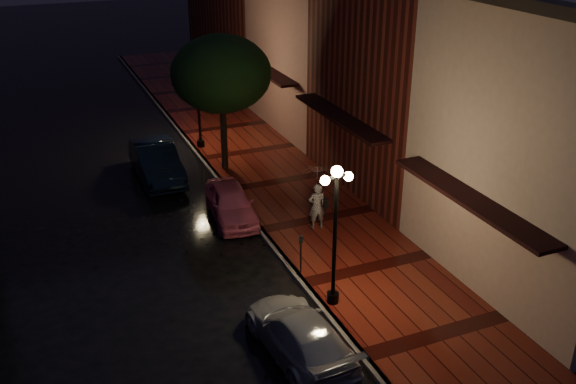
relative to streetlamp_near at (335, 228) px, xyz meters
name	(u,v)px	position (x,y,z in m)	size (l,w,h in m)	color
ground	(261,233)	(-0.35, 5.00, -2.60)	(120.00, 120.00, 0.00)	black
sidewalk	(318,220)	(1.90, 5.00, -2.53)	(4.50, 60.00, 0.15)	#47110C
curb	(261,232)	(-0.35, 5.00, -2.53)	(0.25, 60.00, 0.15)	#595451
storefront_near	(557,151)	(6.65, -1.00, 1.65)	(5.00, 8.00, 8.50)	gray
storefront_mid	(409,52)	(6.65, 7.00, 2.90)	(5.00, 8.00, 11.00)	#511914
storefront_far	(320,39)	(6.65, 15.00, 1.90)	(5.00, 8.00, 9.00)	#8C5951
storefront_extra	(251,2)	(6.65, 25.00, 2.40)	(5.00, 12.00, 10.00)	#511914
streetlamp_near	(335,228)	(0.00, 0.00, 0.00)	(0.96, 0.36, 4.31)	black
streetlamp_far	(198,96)	(0.00, 14.00, 0.00)	(0.96, 0.36, 4.31)	black
street_tree	(222,76)	(0.26, 10.99, 1.64)	(4.16, 4.16, 5.80)	black
pink_car	(231,203)	(-0.95, 6.55, -1.96)	(1.51, 3.77, 1.28)	#D45774
navy_car	(156,161)	(-2.66, 11.37, -1.83)	(1.63, 4.67, 1.54)	black
silver_car	(300,335)	(-1.77, -1.61, -1.98)	(1.73, 4.25, 1.23)	#AAABB2
woman_with_umbrella	(317,188)	(1.54, 4.37, -0.87)	(0.99, 1.01, 2.39)	silver
parking_meter	(301,250)	(-0.20, 1.85, -1.66)	(0.14, 0.13, 1.30)	black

